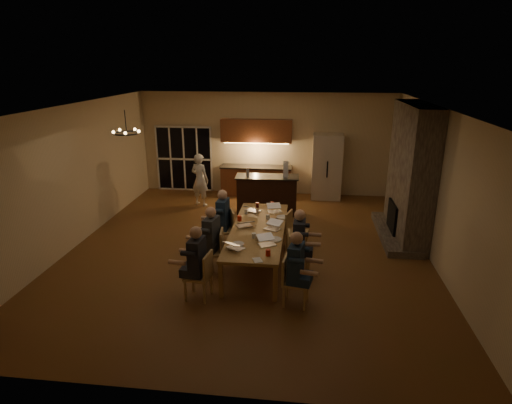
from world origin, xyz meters
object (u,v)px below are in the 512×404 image
at_px(bar_island, 267,195).
at_px(laptop_e, 253,207).
at_px(person_right_near, 296,269).
at_px(bar_bottle, 248,172).
at_px(person_left_mid, 212,239).
at_px(laptop_d, 272,224).
at_px(laptop_b, 267,239).
at_px(plate_far, 282,217).
at_px(refrigerator, 327,167).
at_px(chair_right_near, 296,281).
at_px(redcup_near, 268,253).
at_px(person_right_mid, 299,243).
at_px(chair_left_near, 198,276).
at_px(chair_right_mid, 299,253).
at_px(laptop_c, 244,221).
at_px(plate_near, 275,239).
at_px(laptop_f, 275,207).
at_px(mug_back, 246,212).
at_px(chair_right_far, 297,232).
at_px(person_left_near, 197,263).
at_px(chandelier, 127,133).
at_px(standing_person, 200,180).
at_px(can_silver, 257,238).
at_px(mug_front, 254,236).
at_px(redcup_far, 272,204).
at_px(laptop_a, 236,243).
at_px(chair_left_mid, 212,251).
at_px(mug_mid, 268,217).
at_px(dining_table, 258,245).
at_px(can_cola, 257,205).
at_px(person_left_far, 223,219).
at_px(plate_left, 238,244).
at_px(redcup_mid, 239,218).
at_px(can_right, 277,221).
at_px(chair_left_far, 224,230).

height_order(bar_island, laptop_e, bar_island).
bearing_deg(person_right_near, bar_bottle, 28.60).
distance_m(person_left_mid, laptop_d, 1.31).
distance_m(laptop_b, plate_far, 1.56).
xyz_separation_m(refrigerator, chair_right_near, (-0.75, -6.33, -0.55)).
bearing_deg(redcup_near, person_right_mid, 55.58).
relative_size(chair_left_near, chair_right_mid, 1.00).
height_order(laptop_c, bar_bottle, bar_bottle).
height_order(laptop_d, plate_near, laptop_d).
height_order(laptop_f, mug_back, laptop_f).
height_order(person_right_near, plate_far, person_right_near).
bearing_deg(bar_island, chair_right_far, -71.50).
bearing_deg(person_left_near, chandelier, -122.84).
bearing_deg(plate_far, laptop_c, -141.43).
height_order(standing_person, laptop_f, standing_person).
bearing_deg(laptop_d, can_silver, -86.41).
height_order(chandelier, mug_front, chandelier).
relative_size(chair_right_far, redcup_far, 7.42).
bearing_deg(person_left_mid, bar_island, 178.83).
relative_size(laptop_d, can_silver, 2.67).
distance_m(bar_island, laptop_a, 4.11).
bearing_deg(person_left_near, plate_near, 135.07).
xyz_separation_m(chair_left_mid, mug_mid, (1.03, 1.16, 0.36)).
bearing_deg(mug_mid, person_right_mid, -56.65).
xyz_separation_m(dining_table, person_right_near, (0.84, -1.65, 0.31)).
bearing_deg(can_cola, chair_right_mid, -59.91).
xyz_separation_m(bar_island, laptop_f, (0.36, -1.99, 0.32)).
xyz_separation_m(person_left_far, can_silver, (0.92, -1.27, 0.12)).
relative_size(chair_right_near, can_cola, 7.42).
distance_m(laptop_b, redcup_near, 0.48).
relative_size(chair_right_far, can_cola, 7.42).
height_order(chair_right_near, laptop_e, laptop_e).
bearing_deg(mug_mid, plate_left, -107.28).
height_order(person_left_near, person_left_mid, same).
bearing_deg(person_left_mid, can_cola, 170.54).
xyz_separation_m(person_left_near, can_cola, (0.74, 2.95, 0.12)).
bearing_deg(can_cola, redcup_mid, -107.40).
height_order(mug_mid, can_right, can_right).
distance_m(person_right_near, plate_left, 1.38).
xyz_separation_m(redcup_near, plate_near, (0.06, 0.74, -0.05)).
relative_size(bar_island, can_cola, 14.46).
bearing_deg(laptop_c, can_right, 169.45).
distance_m(chair_left_mid, mug_mid, 1.59).
bearing_deg(redcup_near, plate_far, 85.95).
distance_m(person_right_mid, laptop_d, 0.77).
height_order(chair_left_far, redcup_near, chair_left_far).
bearing_deg(redcup_far, chair_left_far, -140.08).
bearing_deg(person_right_near, chandelier, 78.73).
relative_size(chair_right_far, plate_near, 3.18).
bearing_deg(plate_near, mug_front, 173.62).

